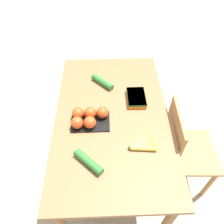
{
  "coord_description": "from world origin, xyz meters",
  "views": [
    {
      "loc": [
        1.03,
        -0.04,
        1.96
      ],
      "look_at": [
        0.0,
        0.0,
        0.79
      ],
      "focal_mm": 35.0,
      "sensor_mm": 36.0,
      "label": 1
    }
  ],
  "objects_px": {
    "banana_bunch": "(141,143)",
    "cucumber_near": "(102,82)",
    "carrot_bag": "(136,98)",
    "chair": "(183,150)",
    "tomato_pack": "(88,117)",
    "cucumber_far": "(88,162)"
  },
  "relations": [
    {
      "from": "chair",
      "to": "cucumber_near",
      "type": "distance_m",
      "value": 0.85
    },
    {
      "from": "tomato_pack",
      "to": "carrot_bag",
      "type": "xyz_separation_m",
      "value": [
        -0.2,
        0.36,
        -0.02
      ]
    },
    {
      "from": "carrot_bag",
      "to": "tomato_pack",
      "type": "bearing_deg",
      "value": -60.79
    },
    {
      "from": "chair",
      "to": "tomato_pack",
      "type": "height_order",
      "value": "chair"
    },
    {
      "from": "chair",
      "to": "cucumber_far",
      "type": "height_order",
      "value": "chair"
    },
    {
      "from": "chair",
      "to": "banana_bunch",
      "type": "relative_size",
      "value": 4.91
    },
    {
      "from": "carrot_bag",
      "to": "cucumber_far",
      "type": "bearing_deg",
      "value": -33.15
    },
    {
      "from": "chair",
      "to": "carrot_bag",
      "type": "height_order",
      "value": "chair"
    },
    {
      "from": "chair",
      "to": "tomato_pack",
      "type": "distance_m",
      "value": 0.82
    },
    {
      "from": "banana_bunch",
      "to": "cucumber_far",
      "type": "xyz_separation_m",
      "value": [
        0.12,
        -0.33,
        0.01
      ]
    },
    {
      "from": "tomato_pack",
      "to": "carrot_bag",
      "type": "relative_size",
      "value": 1.34
    },
    {
      "from": "chair",
      "to": "cucumber_far",
      "type": "xyz_separation_m",
      "value": [
        0.26,
        -0.72,
        0.33
      ]
    },
    {
      "from": "banana_bunch",
      "to": "carrot_bag",
      "type": "height_order",
      "value": "carrot_bag"
    },
    {
      "from": "banana_bunch",
      "to": "cucumber_far",
      "type": "relative_size",
      "value": 0.94
    },
    {
      "from": "carrot_bag",
      "to": "cucumber_near",
      "type": "relative_size",
      "value": 1.07
    },
    {
      "from": "chair",
      "to": "cucumber_near",
      "type": "relative_size",
      "value": 4.67
    },
    {
      "from": "chair",
      "to": "carrot_bag",
      "type": "xyz_separation_m",
      "value": [
        -0.27,
        -0.38,
        0.33
      ]
    },
    {
      "from": "banana_bunch",
      "to": "cucumber_near",
      "type": "xyz_separation_m",
      "value": [
        -0.6,
        -0.24,
        0.01
      ]
    },
    {
      "from": "cucumber_near",
      "to": "banana_bunch",
      "type": "bearing_deg",
      "value": 22.05
    },
    {
      "from": "tomato_pack",
      "to": "cucumber_far",
      "type": "distance_m",
      "value": 0.33
    },
    {
      "from": "cucumber_near",
      "to": "tomato_pack",
      "type": "bearing_deg",
      "value": -14.67
    },
    {
      "from": "carrot_bag",
      "to": "banana_bunch",
      "type": "bearing_deg",
      "value": -1.97
    }
  ]
}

